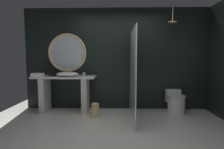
{
  "coord_description": "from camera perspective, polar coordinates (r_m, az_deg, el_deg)",
  "views": [
    {
      "loc": [
        -0.0,
        -2.98,
        1.37
      ],
      "look_at": [
        -0.12,
        0.96,
        0.99
      ],
      "focal_mm": 29.93,
      "sensor_mm": 36.0,
      "label": 1
    }
  ],
  "objects": [
    {
      "name": "ground_plane",
      "position": [
        3.28,
        1.71,
        -19.15
      ],
      "size": [
        5.76,
        5.76,
        0.0
      ],
      "primitive_type": "plane",
      "color": "silver"
    },
    {
      "name": "folded_hand_towel",
      "position": [
        4.74,
        -21.75,
        -0.14
      ],
      "size": [
        0.27,
        0.19,
        0.09
      ],
      "primitive_type": "cube",
      "rotation": [
        0.0,
        0.0,
        -0.04
      ],
      "color": "white",
      "rests_on": "vanity_counter"
    },
    {
      "name": "vanity_counter",
      "position": [
        4.78,
        -14.08,
        -4.68
      ],
      "size": [
        1.51,
        0.58,
        0.89
      ],
      "color": "silver",
      "rests_on": "ground_plane"
    },
    {
      "name": "toilet",
      "position": [
        4.89,
        18.86,
        -7.94
      ],
      "size": [
        0.43,
        0.62,
        0.53
      ],
      "color": "white",
      "rests_on": "ground_plane"
    },
    {
      "name": "round_wall_mirror",
      "position": [
        4.97,
        -13.48,
        6.46
      ],
      "size": [
        1.0,
        0.07,
        1.0
      ],
      "color": "#D6B77F"
    },
    {
      "name": "shower_glass_panel",
      "position": [
        4.09,
        6.36,
        -0.08
      ],
      "size": [
        0.02,
        1.56,
        1.95
      ],
      "primitive_type": "cube",
      "color": "silver",
      "rests_on": "ground_plane"
    },
    {
      "name": "tumbler_cup",
      "position": [
        4.6,
        -8.5,
        0.06
      ],
      "size": [
        0.07,
        0.07,
        0.09
      ],
      "primitive_type": "cylinder",
      "color": "silver",
      "rests_on": "vanity_counter"
    },
    {
      "name": "back_wall_panel",
      "position": [
        4.88,
        1.74,
        4.7
      ],
      "size": [
        4.8,
        0.1,
        2.6
      ],
      "primitive_type": "cube",
      "color": "black",
      "rests_on": "ground_plane"
    },
    {
      "name": "waste_bin",
      "position": [
        4.32,
        -5.12,
        -10.67
      ],
      "size": [
        0.18,
        0.18,
        0.33
      ],
      "color": "#D6B77F",
      "rests_on": "ground_plane"
    },
    {
      "name": "rain_shower_head",
      "position": [
        4.72,
        18.07,
        15.37
      ],
      "size": [
        0.2,
        0.2,
        0.34
      ],
      "color": "#D6B77F"
    },
    {
      "name": "vessel_sink",
      "position": [
        4.66,
        -13.38,
        0.15
      ],
      "size": [
        0.54,
        0.44,
        0.17
      ],
      "color": "white",
      "rests_on": "vanity_counter"
    },
    {
      "name": "tissue_box",
      "position": [
        4.8,
        -17.6,
        -0.08
      ],
      "size": [
        0.16,
        0.14,
        0.06
      ],
      "primitive_type": "cube",
      "color": "black",
      "rests_on": "vanity_counter"
    }
  ]
}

